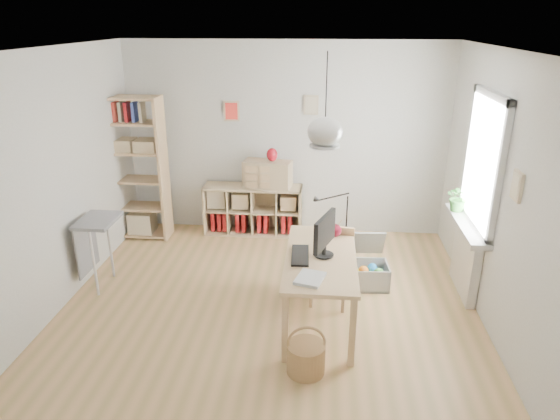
# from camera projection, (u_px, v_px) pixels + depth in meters

# --- Properties ---
(ground) EXTENTS (4.50, 4.50, 0.00)m
(ground) POSITION_uv_depth(u_px,v_px,m) (268.00, 310.00, 5.42)
(ground) COLOR tan
(ground) RESTS_ON ground
(room_shell) EXTENTS (4.50, 4.50, 4.50)m
(room_shell) POSITION_uv_depth(u_px,v_px,m) (325.00, 132.00, 4.51)
(room_shell) COLOR white
(room_shell) RESTS_ON ground
(window_unit) EXTENTS (0.07, 1.16, 1.46)m
(window_unit) POSITION_uv_depth(u_px,v_px,m) (484.00, 162.00, 5.23)
(window_unit) COLOR white
(window_unit) RESTS_ON ground
(radiator) EXTENTS (0.10, 0.80, 0.80)m
(radiator) POSITION_uv_depth(u_px,v_px,m) (466.00, 260.00, 5.65)
(radiator) COLOR white
(radiator) RESTS_ON ground
(windowsill) EXTENTS (0.22, 1.20, 0.06)m
(windowsill) POSITION_uv_depth(u_px,v_px,m) (466.00, 225.00, 5.50)
(windowsill) COLOR silver
(windowsill) RESTS_ON radiator
(desk) EXTENTS (0.70, 1.50, 0.75)m
(desk) POSITION_uv_depth(u_px,v_px,m) (321.00, 264.00, 5.00)
(desk) COLOR tan
(desk) RESTS_ON ground
(cube_shelf) EXTENTS (1.40, 0.38, 0.72)m
(cube_shelf) POSITION_uv_depth(u_px,v_px,m) (252.00, 213.00, 7.28)
(cube_shelf) COLOR tan
(cube_shelf) RESTS_ON ground
(tall_bookshelf) EXTENTS (0.80, 0.38, 2.00)m
(tall_bookshelf) POSITION_uv_depth(u_px,v_px,m) (136.00, 163.00, 6.87)
(tall_bookshelf) COLOR tan
(tall_bookshelf) RESTS_ON ground
(side_table) EXTENTS (0.40, 0.55, 0.85)m
(side_table) POSITION_uv_depth(u_px,v_px,m) (94.00, 233.00, 5.67)
(side_table) COLOR gray
(side_table) RESTS_ON ground
(chair) EXTENTS (0.49, 0.49, 0.84)m
(chair) POSITION_uv_depth(u_px,v_px,m) (333.00, 261.00, 5.45)
(chair) COLOR gray
(chair) RESTS_ON ground
(wicker_basket) EXTENTS (0.35, 0.34, 0.47)m
(wicker_basket) POSITION_uv_depth(u_px,v_px,m) (306.00, 357.00, 4.42)
(wicker_basket) COLOR #9A7045
(wicker_basket) RESTS_ON ground
(storage_chest) EXTENTS (0.58, 0.65, 0.58)m
(storage_chest) POSITION_uv_depth(u_px,v_px,m) (365.00, 269.00, 5.89)
(storage_chest) COLOR beige
(storage_chest) RESTS_ON ground
(monitor) EXTENTS (0.21, 0.48, 0.43)m
(monitor) POSITION_uv_depth(u_px,v_px,m) (325.00, 234.00, 4.88)
(monitor) COLOR black
(monitor) RESTS_ON desk
(keyboard) EXTENTS (0.19, 0.46, 0.02)m
(keyboard) POSITION_uv_depth(u_px,v_px,m) (300.00, 255.00, 4.95)
(keyboard) COLOR black
(keyboard) RESTS_ON desk
(task_lamp) EXTENTS (0.40, 0.15, 0.43)m
(task_lamp) POSITION_uv_depth(u_px,v_px,m) (329.00, 207.00, 5.41)
(task_lamp) COLOR black
(task_lamp) RESTS_ON desk
(yarn_ball) EXTENTS (0.14, 0.14, 0.14)m
(yarn_ball) POSITION_uv_depth(u_px,v_px,m) (335.00, 230.00, 5.37)
(yarn_ball) COLOR #4F0A14
(yarn_ball) RESTS_ON desk
(paper_tray) EXTENTS (0.30, 0.34, 0.03)m
(paper_tray) POSITION_uv_depth(u_px,v_px,m) (310.00, 278.00, 4.51)
(paper_tray) COLOR silver
(paper_tray) RESTS_ON desk
(drawer_chest) EXTENTS (0.70, 0.40, 0.38)m
(drawer_chest) POSITION_uv_depth(u_px,v_px,m) (268.00, 174.00, 7.00)
(drawer_chest) COLOR tan
(drawer_chest) RESTS_ON cube_shelf
(red_vase) EXTENTS (0.15, 0.15, 0.18)m
(red_vase) POSITION_uv_depth(u_px,v_px,m) (272.00, 155.00, 6.90)
(red_vase) COLOR maroon
(red_vase) RESTS_ON drawer_chest
(potted_plant) EXTENTS (0.30, 0.27, 0.33)m
(potted_plant) POSITION_uv_depth(u_px,v_px,m) (459.00, 198.00, 5.75)
(potted_plant) COLOR #2C6526
(potted_plant) RESTS_ON windowsill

